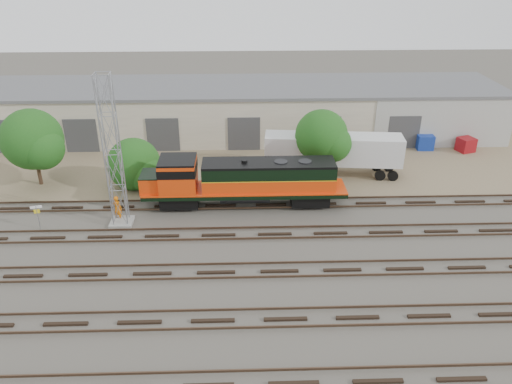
{
  "coord_description": "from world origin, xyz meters",
  "views": [
    {
      "loc": [
        1.67,
        -28.89,
        18.6
      ],
      "look_at": [
        2.74,
        4.0,
        2.2
      ],
      "focal_mm": 35.0,
      "sensor_mm": 36.0,
      "label": 1
    }
  ],
  "objects_px": {
    "locomotive": "(241,181)",
    "worker": "(117,208)",
    "signal_tower": "(113,156)",
    "semi_trailer": "(336,150)"
  },
  "relations": [
    {
      "from": "signal_tower",
      "to": "semi_trailer",
      "type": "bearing_deg",
      "value": 25.33
    },
    {
      "from": "signal_tower",
      "to": "worker",
      "type": "relative_size",
      "value": 5.62
    },
    {
      "from": "locomotive",
      "to": "worker",
      "type": "xyz_separation_m",
      "value": [
        -9.24,
        -1.93,
        -1.21
      ]
    },
    {
      "from": "locomotive",
      "to": "signal_tower",
      "type": "relative_size",
      "value": 1.42
    },
    {
      "from": "locomotive",
      "to": "worker",
      "type": "bearing_deg",
      "value": -168.22
    },
    {
      "from": "worker",
      "to": "semi_trailer",
      "type": "distance_m",
      "value": 19.3
    },
    {
      "from": "signal_tower",
      "to": "worker",
      "type": "distance_m",
      "value": 4.46
    },
    {
      "from": "signal_tower",
      "to": "semi_trailer",
      "type": "height_order",
      "value": "signal_tower"
    },
    {
      "from": "worker",
      "to": "semi_trailer",
      "type": "height_order",
      "value": "semi_trailer"
    },
    {
      "from": "locomotive",
      "to": "worker",
      "type": "relative_size",
      "value": 7.99
    }
  ]
}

